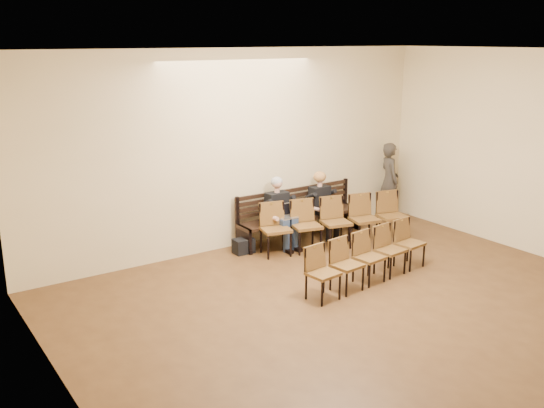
{
  "coord_description": "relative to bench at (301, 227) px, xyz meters",
  "views": [
    {
      "loc": [
        -5.41,
        -4.03,
        3.66
      ],
      "look_at": [
        0.07,
        4.05,
        0.97
      ],
      "focal_mm": 40.0,
      "sensor_mm": 36.0,
      "label": 1
    }
  ],
  "objects": [
    {
      "name": "chair_row_back",
      "position": [
        -0.39,
        -2.28,
        0.17
      ],
      "size": [
        2.46,
        0.7,
        0.79
      ],
      "primitive_type": "cube",
      "rotation": [
        0.0,
        0.0,
        0.11
      ],
      "color": "brown",
      "rests_on": "ground"
    },
    {
      "name": "room_walls",
      "position": [
        -1.14,
        -3.86,
        2.31
      ],
      "size": [
        8.02,
        10.01,
        3.51
      ],
      "color": "beige",
      "rests_on": "ground"
    },
    {
      "name": "water_bottle",
      "position": [
        0.59,
        -0.38,
        0.34
      ],
      "size": [
        0.08,
        0.08,
        0.24
      ],
      "primitive_type": "cylinder",
      "rotation": [
        0.0,
        0.0,
        0.05
      ],
      "color": "silver",
      "rests_on": "bench"
    },
    {
      "name": "passerby",
      "position": [
        2.36,
        0.1,
        0.69
      ],
      "size": [
        0.65,
        0.78,
        1.82
      ],
      "primitive_type": "imported",
      "rotation": [
        0.0,
        0.0,
        1.2
      ],
      "color": "#37322D",
      "rests_on": "ground"
    },
    {
      "name": "ground",
      "position": [
        -1.14,
        -4.65,
        -0.23
      ],
      "size": [
        10.0,
        10.0,
        0.0
      ],
      "primitive_type": "plane",
      "color": "brown",
      "rests_on": "ground"
    },
    {
      "name": "bench",
      "position": [
        0.0,
        0.0,
        0.0
      ],
      "size": [
        2.6,
        0.9,
        0.45
      ],
      "primitive_type": "cube",
      "color": "black",
      "rests_on": "ground"
    },
    {
      "name": "seated_man",
      "position": [
        -0.56,
        -0.12,
        0.38
      ],
      "size": [
        0.5,
        0.69,
        1.2
      ],
      "primitive_type": null,
      "color": "black",
      "rests_on": "ground"
    },
    {
      "name": "chair_row_front",
      "position": [
        0.23,
        -0.74,
        0.23
      ],
      "size": [
        2.83,
        1.14,
        0.91
      ],
      "primitive_type": "cube",
      "rotation": [
        0.0,
        0.0,
        -0.24
      ],
      "color": "brown",
      "rests_on": "ground"
    },
    {
      "name": "laptop",
      "position": [
        -0.54,
        -0.33,
        0.35
      ],
      "size": [
        0.34,
        0.27,
        0.24
      ],
      "primitive_type": "cube",
      "rotation": [
        0.0,
        0.0,
        -0.04
      ],
      "color": "#B5B5B9",
      "rests_on": "bench"
    },
    {
      "name": "bag",
      "position": [
        -1.31,
        -0.08,
        -0.09
      ],
      "size": [
        0.36,
        0.25,
        0.26
      ],
      "primitive_type": "cube",
      "rotation": [
        0.0,
        0.0,
        -0.03
      ],
      "color": "black",
      "rests_on": "ground"
    },
    {
      "name": "seated_woman",
      "position": [
        0.42,
        -0.12,
        0.33
      ],
      "size": [
        0.48,
        0.66,
        1.11
      ],
      "primitive_type": null,
      "color": "black",
      "rests_on": "ground"
    }
  ]
}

